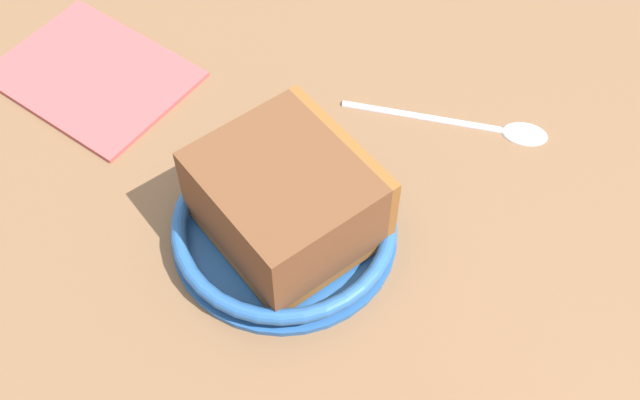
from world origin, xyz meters
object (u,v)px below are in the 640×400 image
object	(u,v)px
teaspoon	(488,125)
small_plate	(284,227)
folded_napkin	(93,74)
cake_slice	(287,198)

from	to	relation	value
teaspoon	small_plate	bearing A→B (deg)	179.00
small_plate	folded_napkin	xyz separation A→B (cm)	(-4.04, 18.46, -0.56)
teaspoon	folded_napkin	xyz separation A→B (cm)	(-19.62, 18.73, -0.05)
teaspoon	cake_slice	bearing A→B (deg)	178.92
small_plate	teaspoon	size ratio (longest dim) A/B	1.24
cake_slice	teaspoon	xyz separation A→B (cm)	(15.32, -0.29, -3.16)
small_plate	cake_slice	bearing A→B (deg)	3.94
small_plate	teaspoon	bearing A→B (deg)	-1.00
cake_slice	teaspoon	size ratio (longest dim) A/B	0.91
teaspoon	folded_napkin	bearing A→B (deg)	136.33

